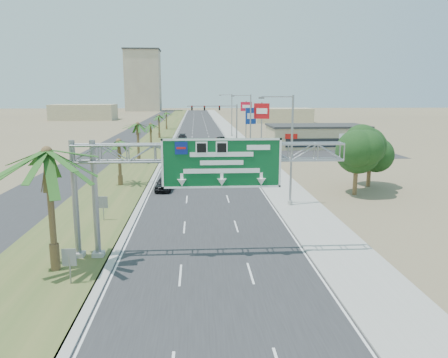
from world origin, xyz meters
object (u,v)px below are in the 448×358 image
Objects in this scene: car_right_lane at (221,140)px; pole_sign_red_far at (246,110)px; car_far at (182,138)px; pole_sign_red_near at (262,114)px; car_mid_lane at (208,147)px; signal_mast at (227,120)px; store_building at (316,137)px; sign_gantry at (196,162)px; car_left_lane at (165,184)px; palm_near at (47,153)px; pole_sign_blue at (251,118)px.

pole_sign_red_far is (4.86, -1.89, 6.21)m from car_right_lane.
car_far is 0.53× the size of pole_sign_red_near.
car_far is (-5.19, 17.25, 0.02)m from car_mid_lane.
signal_mast is 20.43m from pole_sign_red_near.
store_building reaches higher than car_far.
sign_gantry is at bearing -99.32° from pole_sign_red_far.
car_left_lane is (-9.59, -42.68, -4.13)m from signal_mast.
car_right_lane is 22.53m from pole_sign_red_near.
signal_mast is at bearing 84.26° from sign_gantry.
car_right_lane is at bearing 158.32° from store_building.
store_building is (31.20, 58.00, -4.93)m from palm_near.
store_building is 2.33× the size of pole_sign_blue.
pole_sign_red_far is (10.06, 61.28, 0.83)m from sign_gantry.
pole_sign_red_near reaches higher than car_left_lane.
sign_gantry is 63.62m from car_right_lane.
pole_sign_red_far is at bearing 73.94° from palm_near.
car_far is (-3.01, 69.53, -5.37)m from sign_gantry.
car_mid_lane is at bearing 87.62° from sign_gantry.
store_building is at bearing 67.64° from sign_gantry.
car_right_lane is at bearing 78.42° from palm_near.
signal_mast is at bearing 168.73° from pole_sign_red_far.
car_mid_lane is at bearing -131.22° from pole_sign_red_far.
palm_near is 0.81× the size of signal_mast.
car_far is at bearing 147.75° from pole_sign_red_far.
signal_mast is at bearing 82.77° from car_left_lane.
store_building is at bearing 11.24° from car_mid_lane.
car_far reaches higher than car_right_lane.
signal_mast reaches higher than pole_sign_blue.
palm_near is 65.60m from signal_mast.
signal_mast is at bearing 160.46° from store_building.
sign_gantry is at bearing -97.83° from car_right_lane.
pole_sign_red_far is at bearing 90.79° from pole_sign_red_near.
store_building is 19.26m from car_right_lane.
car_left_lane is at bearing -98.58° from car_mid_lane.
car_far is at bearing 115.97° from pole_sign_red_near.
palm_near is 1.71× the size of car_right_lane.
car_far is (0.34, 50.17, -0.03)m from car_left_lane.
pole_sign_red_near is at bearing 64.45° from car_left_lane.
car_far is at bearing 141.00° from signal_mast.
car_far is at bearing 139.14° from car_right_lane.
pole_sign_red_near is (18.46, 44.07, 0.02)m from palm_near.
car_right_lane is at bearing -37.01° from car_far.
palm_near is 65.78m from pole_sign_red_far.
palm_near is at bearing -97.24° from car_left_lane.
signal_mast reaches higher than car_left_lane.
car_left_lane is 33.38m from car_mid_lane.
pole_sign_red_near reaches higher than pole_sign_blue.
car_right_lane reaches higher than car_mid_lane.
palm_near is 0.94× the size of pole_sign_red_near.
car_right_lane is (8.56, 43.81, -0.04)m from car_left_lane.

